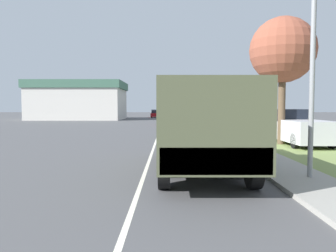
{
  "coord_description": "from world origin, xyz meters",
  "views": [
    {
      "loc": [
        0.74,
        2.14,
        2.1
      ],
      "look_at": [
        0.71,
        14.15,
        1.39
      ],
      "focal_mm": 35.0,
      "sensor_mm": 36.0,
      "label": 1
    }
  ],
  "objects_px": {
    "car_second_ahead": "(176,119)",
    "car_third_ahead": "(175,117)",
    "car_farthest_ahead": "(157,114)",
    "military_truck": "(201,123)",
    "car_fourth_ahead": "(174,115)",
    "car_nearest_ahead": "(189,128)",
    "pickup_truck": "(298,128)"
  },
  "relations": [
    {
      "from": "car_third_ahead",
      "to": "car_farthest_ahead",
      "type": "xyz_separation_m",
      "value": [
        -3.32,
        18.05,
        0.02
      ]
    },
    {
      "from": "military_truck",
      "to": "car_third_ahead",
      "type": "relative_size",
      "value": 1.74
    },
    {
      "from": "pickup_truck",
      "to": "car_second_ahead",
      "type": "bearing_deg",
      "value": 108.65
    },
    {
      "from": "car_farthest_ahead",
      "to": "pickup_truck",
      "type": "height_order",
      "value": "pickup_truck"
    },
    {
      "from": "car_second_ahead",
      "to": "car_third_ahead",
      "type": "bearing_deg",
      "value": 89.28
    },
    {
      "from": "military_truck",
      "to": "car_third_ahead",
      "type": "height_order",
      "value": "military_truck"
    },
    {
      "from": "car_fourth_ahead",
      "to": "pickup_truck",
      "type": "height_order",
      "value": "pickup_truck"
    },
    {
      "from": "car_third_ahead",
      "to": "pickup_truck",
      "type": "bearing_deg",
      "value": -77.44
    },
    {
      "from": "military_truck",
      "to": "car_nearest_ahead",
      "type": "distance_m",
      "value": 12.5
    },
    {
      "from": "car_fourth_ahead",
      "to": "car_farthest_ahead",
      "type": "relative_size",
      "value": 0.99
    },
    {
      "from": "military_truck",
      "to": "car_third_ahead",
      "type": "xyz_separation_m",
      "value": [
        -0.11,
        36.39,
        -0.9
      ]
    },
    {
      "from": "military_truck",
      "to": "car_farthest_ahead",
      "type": "distance_m",
      "value": 54.55
    },
    {
      "from": "car_second_ahead",
      "to": "car_farthest_ahead",
      "type": "height_order",
      "value": "car_farthest_ahead"
    },
    {
      "from": "car_second_ahead",
      "to": "pickup_truck",
      "type": "bearing_deg",
      "value": -71.35
    },
    {
      "from": "military_truck",
      "to": "car_fourth_ahead",
      "type": "distance_m",
      "value": 45.18
    },
    {
      "from": "car_nearest_ahead",
      "to": "car_third_ahead",
      "type": "distance_m",
      "value": 23.93
    },
    {
      "from": "car_second_ahead",
      "to": "car_fourth_ahead",
      "type": "relative_size",
      "value": 0.94
    },
    {
      "from": "car_fourth_ahead",
      "to": "car_farthest_ahead",
      "type": "height_order",
      "value": "car_fourth_ahead"
    },
    {
      "from": "car_fourth_ahead",
      "to": "car_farthest_ahead",
      "type": "bearing_deg",
      "value": 109.15
    },
    {
      "from": "car_nearest_ahead",
      "to": "pickup_truck",
      "type": "height_order",
      "value": "pickup_truck"
    },
    {
      "from": "car_second_ahead",
      "to": "car_fourth_ahead",
      "type": "height_order",
      "value": "car_fourth_ahead"
    },
    {
      "from": "car_nearest_ahead",
      "to": "car_third_ahead",
      "type": "height_order",
      "value": "car_third_ahead"
    },
    {
      "from": "military_truck",
      "to": "car_fourth_ahead",
      "type": "bearing_deg",
      "value": 90.27
    },
    {
      "from": "car_nearest_ahead",
      "to": "car_farthest_ahead",
      "type": "bearing_deg",
      "value": 95.22
    },
    {
      "from": "car_third_ahead",
      "to": "pickup_truck",
      "type": "relative_size",
      "value": 0.74
    },
    {
      "from": "military_truck",
      "to": "car_nearest_ahead",
      "type": "xyz_separation_m",
      "value": [
        0.41,
        12.46,
        -0.93
      ]
    },
    {
      "from": "military_truck",
      "to": "pickup_truck",
      "type": "bearing_deg",
      "value": 51.64
    },
    {
      "from": "pickup_truck",
      "to": "car_third_ahead",
      "type": "bearing_deg",
      "value": 102.56
    },
    {
      "from": "car_nearest_ahead",
      "to": "car_fourth_ahead",
      "type": "bearing_deg",
      "value": 91.08
    },
    {
      "from": "car_farthest_ahead",
      "to": "car_fourth_ahead",
      "type": "bearing_deg",
      "value": -70.85
    },
    {
      "from": "car_second_ahead",
      "to": "pickup_truck",
      "type": "xyz_separation_m",
      "value": [
        6.47,
        -19.16,
        0.27
      ]
    },
    {
      "from": "car_second_ahead",
      "to": "car_farthest_ahead",
      "type": "relative_size",
      "value": 0.94
    }
  ]
}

